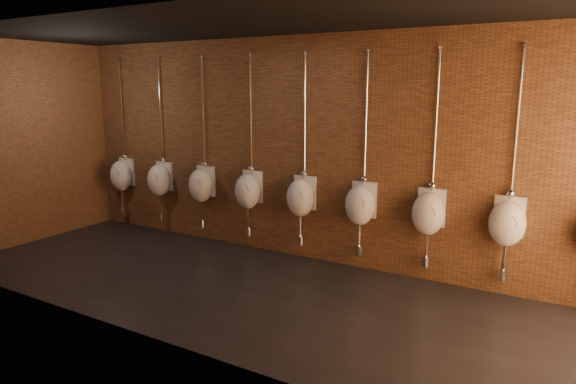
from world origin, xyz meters
name	(u,v)px	position (x,y,z in m)	size (l,w,h in m)	color
ground	(249,291)	(0.00, 0.00, 0.00)	(8.50, 8.50, 0.00)	black
room_shell	(246,129)	(0.00, 0.00, 2.01)	(8.54, 3.04, 3.22)	black
urinal_0	(122,175)	(-3.69, 1.35, 0.94)	(0.42, 0.37, 2.72)	white
urinal_1	(159,179)	(-2.77, 1.35, 0.94)	(0.42, 0.37, 2.72)	white
urinal_2	(201,185)	(-1.85, 1.35, 0.94)	(0.42, 0.37, 2.72)	white
urinal_3	(248,190)	(-0.94, 1.35, 0.94)	(0.42, 0.37, 2.72)	white
urinal_4	(301,197)	(-0.02, 1.35, 0.94)	(0.42, 0.37, 2.72)	white
urinal_5	(360,204)	(0.90, 1.35, 0.94)	(0.42, 0.37, 2.72)	white
urinal_6	(429,212)	(1.82, 1.35, 0.94)	(0.42, 0.37, 2.72)	white
urinal_7	(507,222)	(2.74, 1.35, 0.94)	(0.42, 0.37, 2.72)	white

